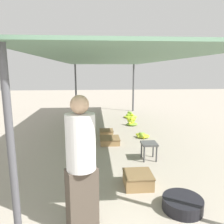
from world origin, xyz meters
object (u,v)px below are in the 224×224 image
(banana_pile_left_0, at_px, (77,134))
(banana_pile_right_0, at_px, (142,135))
(banana_pile_left_2, at_px, (82,122))
(banana_pile_left_1, at_px, (85,129))
(vendor_foreground, at_px, (81,162))
(basin_black, at_px, (182,204))
(banana_pile_right_1, at_px, (130,116))
(banana_pile_right_2, at_px, (132,122))
(crate_mid, at_px, (106,132))
(stool, at_px, (149,146))
(crate_far, at_px, (138,180))
(banana_pile_left_3, at_px, (85,113))
(crate_near, at_px, (110,140))

(banana_pile_left_0, relative_size, banana_pile_right_0, 1.52)
(banana_pile_left_2, bearing_deg, banana_pile_left_1, -79.33)
(vendor_foreground, relative_size, basin_black, 2.95)
(basin_black, xyz_separation_m, banana_pile_right_0, (0.15, 3.37, -0.02))
(banana_pile_left_1, bearing_deg, banana_pile_right_1, 45.37)
(banana_pile_left_2, height_order, banana_pile_right_2, banana_pile_left_2)
(banana_pile_right_1, height_order, crate_mid, banana_pile_right_1)
(vendor_foreground, relative_size, banana_pile_left_0, 2.54)
(stool, bearing_deg, banana_pile_left_2, 117.21)
(stool, height_order, banana_pile_right_0, stool)
(stool, relative_size, crate_far, 0.81)
(vendor_foreground, xyz_separation_m, crate_mid, (0.52, 3.93, -0.79))
(banana_pile_left_3, bearing_deg, banana_pile_right_0, -61.72)
(crate_mid, bearing_deg, banana_pile_left_3, 104.56)
(stool, distance_m, crate_near, 1.42)
(stool, xyz_separation_m, banana_pile_left_1, (-1.51, 2.47, -0.25))
(banana_pile_left_1, bearing_deg, banana_pile_left_3, 92.84)
(stool, height_order, banana_pile_left_3, stool)
(banana_pile_left_1, distance_m, crate_mid, 0.86)
(banana_pile_left_3, bearing_deg, stool, -71.83)
(banana_pile_left_1, distance_m, crate_far, 3.72)
(banana_pile_left_3, distance_m, banana_pile_right_1, 2.05)
(banana_pile_left_1, bearing_deg, banana_pile_left_0, -108.39)
(basin_black, distance_m, banana_pile_right_1, 6.10)
(crate_near, bearing_deg, stool, -55.41)
(banana_pile_left_3, xyz_separation_m, crate_near, (0.84, -3.83, 0.00))
(banana_pile_left_0, relative_size, banana_pile_right_1, 1.16)
(banana_pile_right_0, distance_m, crate_far, 2.76)
(banana_pile_right_2, xyz_separation_m, crate_near, (-0.93, -1.93, -0.03))
(banana_pile_right_0, height_order, banana_pile_right_1, banana_pile_right_1)
(banana_pile_left_0, xyz_separation_m, banana_pile_left_1, (0.21, 0.64, -0.02))
(banana_pile_left_0, height_order, crate_far, banana_pile_left_0)
(vendor_foreground, distance_m, banana_pile_left_3, 7.04)
(basin_black, distance_m, banana_pile_left_3, 6.98)
(stool, xyz_separation_m, banana_pile_right_0, (0.20, 1.58, -0.25))
(banana_pile_left_2, height_order, banana_pile_right_0, banana_pile_left_2)
(banana_pile_left_1, bearing_deg, basin_black, -69.95)
(banana_pile_right_1, bearing_deg, banana_pile_left_2, -150.62)
(banana_pile_left_0, relative_size, banana_pile_right_2, 1.44)
(banana_pile_right_0, relative_size, crate_mid, 1.07)
(banana_pile_left_3, bearing_deg, banana_pile_left_2, -90.45)
(basin_black, xyz_separation_m, banana_pile_left_3, (-1.68, 6.77, -0.01))
(banana_pile_right_2, bearing_deg, crate_mid, -130.49)
(stool, distance_m, banana_pile_right_2, 3.09)
(crate_near, relative_size, crate_far, 1.09)
(vendor_foreground, height_order, basin_black, vendor_foreground)
(basin_black, relative_size, banana_pile_left_3, 1.32)
(banana_pile_right_0, distance_m, crate_near, 1.08)
(vendor_foreground, height_order, banana_pile_left_0, vendor_foreground)
(banana_pile_right_1, bearing_deg, crate_mid, -115.57)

